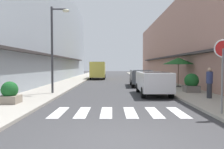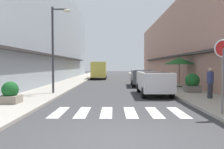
{
  "view_description": "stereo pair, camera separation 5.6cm",
  "coord_description": "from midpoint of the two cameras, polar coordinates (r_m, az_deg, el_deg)",
  "views": [
    {
      "loc": [
        -0.25,
        -5.62,
        1.88
      ],
      "look_at": [
        -0.32,
        13.51,
        1.12
      ],
      "focal_mm": 36.82,
      "sensor_mm": 36.0,
      "label": 1
    },
    {
      "loc": [
        -0.2,
        -5.62,
        1.88
      ],
      "look_at": [
        -0.32,
        13.51,
        1.12
      ],
      "focal_mm": 36.82,
      "sensor_mm": 36.0,
      "label": 2
    }
  ],
  "objects": [
    {
      "name": "ground_plane",
      "position": [
        24.47,
        0.9,
        -2.14
      ],
      "size": [
        103.25,
        103.25,
        0.0
      ],
      "primitive_type": "plane",
      "color": "#38383A"
    },
    {
      "name": "sidewalk_left",
      "position": [
        24.88,
        -10.18,
        -1.96
      ],
      "size": [
        2.77,
        65.7,
        0.12
      ],
      "primitive_type": "cube",
      "color": "#9E998E",
      "rests_on": "ground_plane"
    },
    {
      "name": "sidewalk_right",
      "position": [
        24.97,
        11.95,
        -1.96
      ],
      "size": [
        2.77,
        65.7,
        0.12
      ],
      "primitive_type": "cube",
      "color": "#ADA899",
      "rests_on": "ground_plane"
    },
    {
      "name": "building_row_left",
      "position": [
        27.38,
        -17.89,
        10.51
      ],
      "size": [
        5.5,
        44.24,
        11.72
      ],
      "color": "#939EA8",
      "rests_on": "ground_plane"
    },
    {
      "name": "building_row_right",
      "position": [
        27.34,
        19.5,
        7.16
      ],
      "size": [
        5.5,
        44.24,
        8.54
      ],
      "color": "#A87A6B",
      "rests_on": "ground_plane"
    },
    {
      "name": "crosswalk",
      "position": [
        9.27,
        1.79,
        -9.37
      ],
      "size": [
        5.2,
        2.2,
        0.01
      ],
      "color": "silver",
      "rests_on": "ground_plane"
    },
    {
      "name": "parked_car_near",
      "position": [
        14.73,
        10.43,
        -1.49
      ],
      "size": [
        1.84,
        4.38,
        1.47
      ],
      "color": "silver",
      "rests_on": "ground_plane"
    },
    {
      "name": "parked_car_mid",
      "position": [
        21.05,
        7.39,
        -0.35
      ],
      "size": [
        1.95,
        4.51,
        1.47
      ],
      "color": "#4C5156",
      "rests_on": "ground_plane"
    },
    {
      "name": "delivery_van",
      "position": [
        31.91,
        -3.17,
        1.41
      ],
      "size": [
        2.05,
        5.42,
        2.37
      ],
      "color": "#D8CC4C",
      "rests_on": "ground_plane"
    },
    {
      "name": "round_street_sign",
      "position": [
        9.18,
        26.01,
        3.92
      ],
      "size": [
        0.65,
        0.07,
        2.69
      ],
      "color": "slate",
      "rests_on": "sidewalk_right"
    },
    {
      "name": "street_lamp",
      "position": [
        15.14,
        -13.73,
        8.16
      ],
      "size": [
        1.19,
        0.28,
        5.46
      ],
      "color": "#38383D",
      "rests_on": "sidewalk_left"
    },
    {
      "name": "cafe_umbrella",
      "position": [
        19.6,
        16.45,
        3.22
      ],
      "size": [
        2.6,
        2.6,
        2.4
      ],
      "color": "#262626",
      "rests_on": "sidewalk_right"
    },
    {
      "name": "planter_corner",
      "position": [
        11.68,
        -23.83,
        -4.27
      ],
      "size": [
        0.85,
        0.85,
        1.02
      ],
      "color": "gray",
      "rests_on": "sidewalk_left"
    },
    {
      "name": "planter_midblock",
      "position": [
        15.97,
        19.42,
        -2.02
      ],
      "size": [
        0.94,
        0.94,
        1.23
      ],
      "color": "slate",
      "rests_on": "sidewalk_right"
    },
    {
      "name": "pedestrian_walking_near",
      "position": [
        13.36,
        23.31,
        -1.76
      ],
      "size": [
        0.34,
        0.34,
        1.64
      ],
      "rotation": [
        0.0,
        0.0,
        4.22
      ],
      "color": "#282B33",
      "rests_on": "sidewalk_right"
    }
  ]
}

